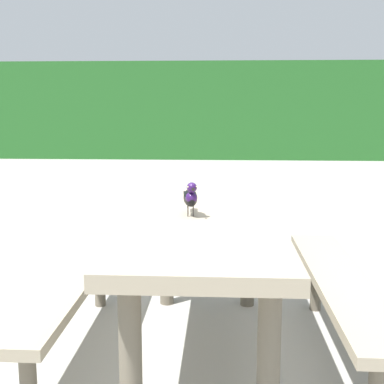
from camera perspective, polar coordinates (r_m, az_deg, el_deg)
name	(u,v)px	position (r m, az deg, el deg)	size (l,w,h in m)	color
ground_plane	(186,348)	(2.93, -0.68, -16.81)	(60.00, 60.00, 0.00)	#A3A099
hedge_wall	(214,110)	(13.27, 2.43, 8.99)	(28.00, 2.26, 2.29)	#235B23
picnic_table_foreground	(204,253)	(2.66, 1.37, -6.77)	(1.69, 1.80, 0.74)	gray
bird_grackle	(191,197)	(2.63, -0.15, -0.53)	(0.10, 0.29, 0.18)	black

